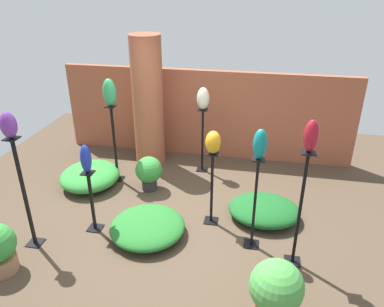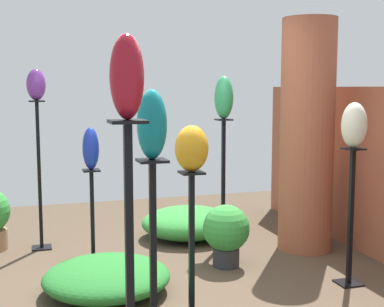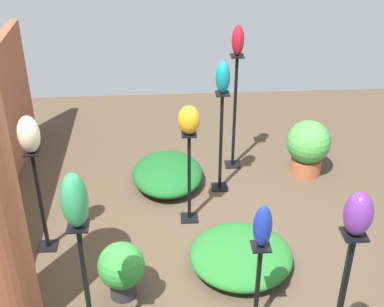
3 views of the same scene
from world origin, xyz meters
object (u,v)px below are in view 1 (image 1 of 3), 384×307
at_px(art_vase_ruby, 311,136).
at_px(brick_pillar, 148,103).
at_px(art_vase_teal, 260,144).
at_px(pedestal_amber, 212,192).
at_px(pedestal_violet, 25,198).
at_px(pedestal_ivory, 202,143).
at_px(pedestal_teal, 254,208).
at_px(art_vase_ivory, 203,98).
at_px(art_vase_violet, 8,125).
at_px(art_vase_jade, 109,92).
at_px(potted_plant_walkway_edge, 149,171).
at_px(art_vase_cobalt, 86,159).
at_px(pedestal_cobalt, 92,204).
at_px(art_vase_amber, 213,142).
at_px(pedestal_jade, 115,147).
at_px(pedestal_ruby, 299,215).
at_px(potted_plant_mid_left, 276,290).

bearing_deg(art_vase_ruby, brick_pillar, 137.70).
bearing_deg(art_vase_ruby, art_vase_teal, 156.35).
bearing_deg(pedestal_amber, brick_pillar, 130.23).
distance_m(pedestal_amber, pedestal_violet, 2.48).
bearing_deg(pedestal_ivory, brick_pillar, 172.09).
xyz_separation_m(pedestal_teal, art_vase_ivory, (-1.02, 1.98, 0.79)).
height_order(art_vase_teal, art_vase_violet, art_vase_violet).
bearing_deg(art_vase_violet, brick_pillar, 72.54).
relative_size(art_vase_jade, potted_plant_walkway_edge, 0.76).
xyz_separation_m(art_vase_teal, art_vase_cobalt, (-2.23, -0.08, -0.37)).
bearing_deg(art_vase_teal, pedestal_amber, 145.74).
bearing_deg(pedestal_cobalt, art_vase_cobalt, 0.00).
xyz_separation_m(pedestal_cobalt, art_vase_amber, (1.61, 0.50, 0.87)).
height_order(art_vase_amber, art_vase_jade, art_vase_jade).
xyz_separation_m(art_vase_ruby, art_vase_violet, (-3.43, -0.31, -0.02)).
bearing_deg(art_vase_violet, pedestal_violet, 90.00).
bearing_deg(art_vase_violet, art_vase_jade, 76.40).
height_order(pedestal_jade, art_vase_ruby, art_vase_ruby).
relative_size(brick_pillar, pedestal_violet, 1.53).
bearing_deg(pedestal_jade, art_vase_amber, -26.88).
distance_m(art_vase_cobalt, art_vase_violet, 1.01).
relative_size(pedestal_ruby, pedestal_jade, 1.14).
distance_m(pedestal_amber, pedestal_ivory, 1.61).
height_order(art_vase_jade, potted_plant_mid_left, art_vase_jade).
bearing_deg(art_vase_ivory, pedestal_violet, -126.66).
distance_m(pedestal_jade, potted_plant_mid_left, 3.72).
xyz_separation_m(pedestal_violet, art_vase_violet, (0.00, -0.00, 1.00)).
distance_m(art_vase_cobalt, potted_plant_mid_left, 2.84).
distance_m(pedestal_teal, potted_plant_mid_left, 1.22).
bearing_deg(pedestal_ivory, art_vase_teal, -62.77).
height_order(pedestal_amber, pedestal_ruby, pedestal_ruby).
bearing_deg(art_vase_teal, art_vase_violet, -169.36).
height_order(brick_pillar, art_vase_violet, brick_pillar).
relative_size(pedestal_cobalt, art_vase_cobalt, 2.30).
height_order(pedestal_amber, pedestal_cobalt, pedestal_amber).
bearing_deg(art_vase_jade, pedestal_cobalt, -81.63).
bearing_deg(pedestal_amber, art_vase_jade, 153.12).
bearing_deg(art_vase_ruby, art_vase_cobalt, 176.82).
bearing_deg(potted_plant_mid_left, potted_plant_walkway_edge, 131.91).
bearing_deg(art_vase_amber, art_vase_ivory, 104.45).
distance_m(pedestal_teal, pedestal_violet, 2.95).
distance_m(pedestal_violet, art_vase_jade, 2.13).
height_order(pedestal_ivory, pedestal_violet, pedestal_violet).
xyz_separation_m(pedestal_ivory, potted_plant_walkway_edge, (-0.76, -0.85, -0.21)).
xyz_separation_m(pedestal_teal, art_vase_cobalt, (-2.23, -0.08, 0.53)).
distance_m(pedestal_teal, pedestal_amber, 0.75).
distance_m(art_vase_amber, art_vase_violet, 2.51).
bearing_deg(art_vase_teal, art_vase_jade, 151.15).
bearing_deg(pedestal_amber, pedestal_ruby, -29.62).
relative_size(pedestal_teal, pedestal_cobalt, 1.41).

